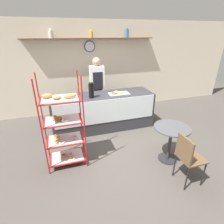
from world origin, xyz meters
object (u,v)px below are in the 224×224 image
object	(u,v)px
coffee_carafe	(91,90)
cafe_table	(171,136)
person_worker	(97,87)
cafe_chair	(188,155)
pastry_rack	(63,127)
donut_tray_counter	(118,93)

from	to	relation	value
coffee_carafe	cafe_table	bearing A→B (deg)	-51.90
person_worker	cafe_table	distance (m)	2.42
person_worker	cafe_table	bearing A→B (deg)	-67.40
cafe_table	cafe_chair	distance (m)	0.59
pastry_rack	donut_tray_counter	xyz separation A→B (m)	(1.43, 1.12, 0.15)
person_worker	pastry_rack	bearing A→B (deg)	-121.45
cafe_table	cafe_chair	xyz separation A→B (m)	(-0.09, -0.59, 0.00)
person_worker	cafe_chair	distance (m)	2.93
pastry_rack	cafe_chair	bearing A→B (deg)	-30.72
pastry_rack	donut_tray_counter	size ratio (longest dim) A/B	3.39
pastry_rack	cafe_table	bearing A→B (deg)	-14.84
pastry_rack	cafe_chair	size ratio (longest dim) A/B	1.95
pastry_rack	coffee_carafe	bearing A→B (deg)	54.39
pastry_rack	coffee_carafe	world-z (taller)	pastry_rack
cafe_table	donut_tray_counter	bearing A→B (deg)	107.57
coffee_carafe	donut_tray_counter	world-z (taller)	coffee_carafe
person_worker	coffee_carafe	xyz separation A→B (m)	(-0.29, -0.66, 0.13)
cafe_chair	coffee_carafe	world-z (taller)	coffee_carafe
pastry_rack	cafe_table	size ratio (longest dim) A/B	2.36
person_worker	donut_tray_counter	size ratio (longest dim) A/B	3.42
donut_tray_counter	cafe_table	bearing A→B (deg)	-72.43
cafe_table	coffee_carafe	bearing A→B (deg)	128.10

